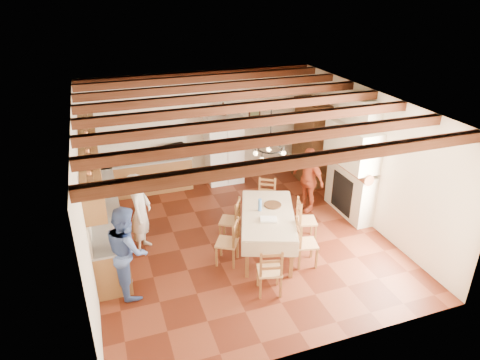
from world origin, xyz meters
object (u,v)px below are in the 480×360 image
Objects in this scene: dining_table at (268,217)px; chair_end_near at (270,270)px; hutch at (310,142)px; chair_right_far at (306,220)px; refrigerator at (223,148)px; person_woman_blue at (127,250)px; chair_left_near at (227,242)px; person_woman_red at (308,179)px; chair_right_near at (306,243)px; chair_end_far at (266,199)px; person_man at (141,213)px; microwave at (176,150)px; chair_left_far at (230,220)px.

dining_table is 2.32× the size of chair_end_near.
hutch is 2.34× the size of chair_right_far.
person_woman_blue is at bearing -126.85° from refrigerator.
chair_left_near is (-3.28, -2.89, -0.64)m from hutch.
refrigerator is 1.18× the size of person_woman_red.
person_woman_blue is (-3.32, 0.33, 0.37)m from chair_right_near.
refrigerator is 3.55m from dining_table.
chair_end_far is 2.92m from person_man.
dining_table is 1.34m from chair_end_near.
person_woman_red reaches higher than chair_end_far.
person_woman_blue is at bearing -174.97° from person_man.
microwave reaches higher than chair_right_far.
person_woman_blue is at bearing -124.54° from microwave.
chair_left_near reaches higher than dining_table.
chair_left_near is 0.56× the size of person_man.
person_woman_blue is (-2.19, -0.98, 0.37)m from chair_left_far.
person_woman_red is at bearing -117.06° from hutch.
chair_left_far and chair_right_near have the same top height.
chair_right_far is (1.84, 0.22, 0.00)m from chair_left_near.
person_woman_red is at bearing -51.12° from microwave.
chair_right_far is 3.45m from person_man.
microwave is at bearing -30.93° from person_woman_blue.
person_woman_red is (1.40, -2.23, -0.15)m from refrigerator.
dining_table is at bearing -90.78° from person_woman_blue.
refrigerator is 3.63× the size of microwave.
chair_right_near is 1.00× the size of chair_end_far.
chair_right_near is 1.91m from chair_end_far.
chair_right_far reaches higher than dining_table.
chair_end_far is (-0.46, 1.14, 0.00)m from chair_right_far.
person_man reaches higher than dining_table.
chair_end_far is (1.38, 1.37, 0.00)m from chair_left_near.
chair_end_far is at bearing 165.75° from chair_left_near.
chair_end_far is (-0.06, 1.91, 0.00)m from chair_right_near.
chair_left_far is at bearing -120.23° from chair_end_far.
chair_left_far and chair_end_near have the same top height.
chair_left_far is (-2.97, -2.12, -0.64)m from hutch.
dining_table is 0.93m from chair_left_far.
refrigerator is at bearing -167.00° from person_woman_red.
hutch is 3.94m from chair_right_near.
hutch is 2.34× the size of chair_end_near.
dining_table is at bearing 51.19° from chair_right_near.
hutch reaches higher than person_woman_blue.
person_man reaches higher than chair_right_near.
dining_table is (-0.17, -3.54, -0.15)m from refrigerator.
chair_end_far is 0.57× the size of person_woman_blue.
chair_right_far is 1.40m from person_woman_red.
person_woman_red reaches higher than dining_table.
chair_end_near is at bearing 53.01° from chair_left_near.
person_woman_blue is 4.66m from person_woman_red.
chair_right_far is at bearing -70.51° from microwave.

